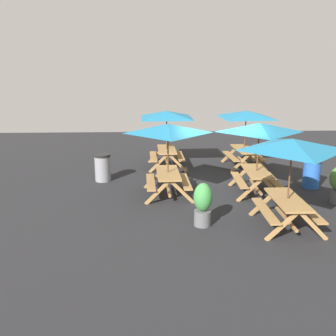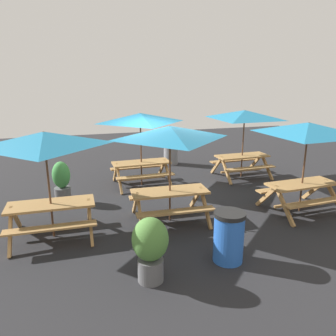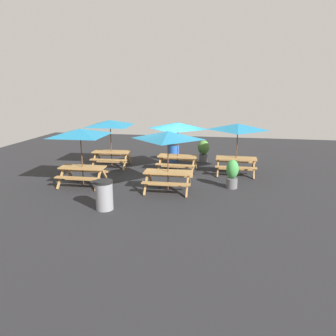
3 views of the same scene
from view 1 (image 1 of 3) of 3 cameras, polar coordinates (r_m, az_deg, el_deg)
ground_plane at (r=12.45m, az=7.45°, el=-3.62°), size 24.00×24.00×0.00m
picnic_table_0 at (r=12.08m, az=13.71°, el=5.23°), size 2.08×2.08×2.34m
picnic_table_1 at (r=9.61m, az=18.36°, el=2.44°), size 2.02×2.02×2.34m
picnic_table_2 at (r=11.54m, az=0.00°, el=5.22°), size 2.06×2.06×2.34m
picnic_table_3 at (r=15.02m, az=-0.19°, el=7.52°), size 2.83×2.83×2.34m
picnic_table_4 at (r=15.41m, az=11.80°, el=7.40°), size 2.82×2.82×2.34m
trash_bin_blue at (r=13.56m, az=21.03°, el=-0.78°), size 0.59×0.59×0.98m
trash_bin_gray at (r=13.62m, az=-9.93°, el=0.09°), size 0.59×0.59×0.98m
potted_plant_1 at (r=9.65m, az=5.33°, el=-5.43°), size 0.48×0.48×1.14m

